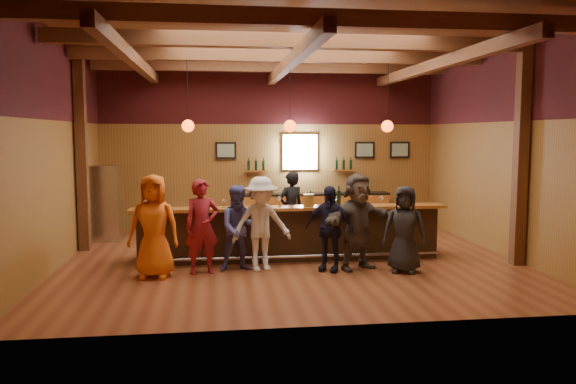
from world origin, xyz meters
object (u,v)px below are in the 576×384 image
at_px(customer_white, 261,224).
at_px(ice_bucket, 309,200).
at_px(stainless_fridge, 105,203).
at_px(customer_redvest, 202,227).
at_px(customer_navy, 329,229).
at_px(customer_dark, 405,229).
at_px(customer_denim, 240,228).
at_px(bartender, 291,209).
at_px(bar_counter, 290,233).
at_px(customer_orange, 154,226).
at_px(bottle_a, 311,199).
at_px(back_bar_cabinet, 316,210).
at_px(customer_brown, 358,221).

xyz_separation_m(customer_white, ice_bucket, (1.00, 0.65, 0.35)).
xyz_separation_m(stainless_fridge, customer_redvest, (2.36, -3.51, -0.03)).
distance_m(customer_redvest, customer_navy, 2.34).
relative_size(stainless_fridge, customer_dark, 1.12).
bearing_deg(customer_denim, customer_navy, -13.90).
height_order(customer_denim, bartender, bartender).
height_order(bar_counter, bartender, bartender).
xyz_separation_m(stainless_fridge, ice_bucket, (4.45, -2.77, 0.33)).
xyz_separation_m(customer_denim, bartender, (1.25, 2.12, 0.05)).
bearing_deg(customer_redvest, stainless_fridge, 110.50).
bearing_deg(customer_denim, bartender, 53.80).
height_order(customer_orange, customer_denim, customer_orange).
bearing_deg(bar_counter, bottle_a, -23.39).
distance_m(back_bar_cabinet, customer_denim, 5.06).
bearing_deg(customer_dark, customer_brown, 179.76).
distance_m(customer_navy, bottle_a, 1.11).
distance_m(customer_white, bartender, 2.31).
relative_size(back_bar_cabinet, customer_orange, 2.17).
distance_m(stainless_fridge, bottle_a, 5.24).
xyz_separation_m(customer_orange, customer_dark, (4.53, -0.20, -0.12)).
height_order(bar_counter, stainless_fridge, stainless_fridge).
bearing_deg(customer_redvest, customer_dark, -19.61).
distance_m(bar_counter, customer_orange, 2.91).
relative_size(customer_denim, ice_bucket, 6.72).
xyz_separation_m(back_bar_cabinet, customer_brown, (-0.05, -4.69, 0.43)).
distance_m(back_bar_cabinet, customer_orange, 6.15).
xyz_separation_m(customer_denim, bottle_a, (1.47, 0.77, 0.43)).
relative_size(back_bar_cabinet, customer_navy, 2.50).
bearing_deg(customer_denim, customer_white, -9.09).
height_order(customer_navy, customer_dark, customer_dark).
relative_size(ice_bucket, bottle_a, 0.76).
bearing_deg(back_bar_cabinet, ice_bucket, -102.28).
distance_m(customer_brown, customer_dark, 0.88).
relative_size(customer_dark, ice_bucket, 6.75).
relative_size(customer_white, bartender, 1.03).
height_order(bar_counter, customer_denim, customer_denim).
bearing_deg(customer_brown, bottle_a, 103.57).
relative_size(customer_white, ice_bucket, 7.39).
relative_size(customer_orange, bottle_a, 5.87).
distance_m(customer_denim, customer_white, 0.41).
height_order(customer_white, customer_navy, customer_white).
relative_size(bar_counter, customer_orange, 3.42).
bearing_deg(customer_orange, stainless_fridge, 120.92).
xyz_separation_m(bar_counter, stainless_fridge, (-4.12, 2.45, 0.38)).
xyz_separation_m(customer_white, bottle_a, (1.07, 0.80, 0.35)).
bearing_deg(customer_denim, bottle_a, 21.97).
distance_m(customer_navy, bartender, 2.39).
xyz_separation_m(customer_dark, ice_bucket, (-1.60, 1.13, 0.42)).
height_order(customer_dark, bartender, bartender).
bearing_deg(back_bar_cabinet, customer_dark, -81.47).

